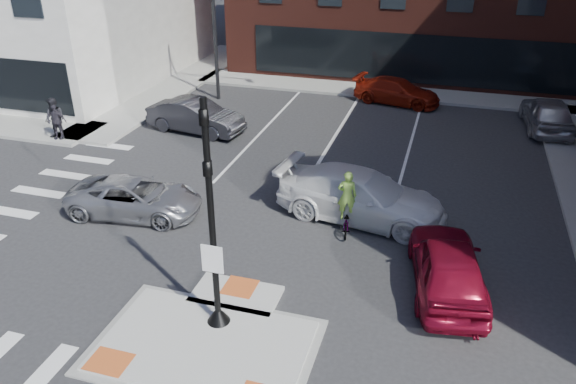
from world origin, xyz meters
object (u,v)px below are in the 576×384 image
(cyclist, at_px, (346,211))
(pedestrian_b, at_px, (56,122))
(pedestrian_a, at_px, (55,119))
(bg_car_red, at_px, (397,91))
(silver_suv, at_px, (135,197))
(bg_car_silver, at_px, (547,113))
(white_pickup, at_px, (361,196))
(bg_car_dark, at_px, (196,116))
(red_sedan, at_px, (448,265))

(cyclist, relative_size, pedestrian_b, 1.33)
(cyclist, height_order, pedestrian_a, cyclist)
(bg_car_red, relative_size, pedestrian_a, 2.46)
(silver_suv, xyz_separation_m, bg_car_silver, (14.56, 13.07, 0.17))
(silver_suv, distance_m, bg_car_red, 16.72)
(pedestrian_a, distance_m, pedestrian_b, 0.14)
(bg_car_red, xyz_separation_m, cyclist, (0.06, -14.10, 0.05))
(cyclist, bearing_deg, white_pickup, -116.96)
(silver_suv, height_order, pedestrian_b, pedestrian_b)
(pedestrian_a, bearing_deg, white_pickup, -11.82)
(bg_car_dark, bearing_deg, white_pickup, -115.82)
(bg_car_red, bearing_deg, red_sedan, -156.80)
(bg_car_dark, distance_m, bg_car_red, 11.18)
(pedestrian_a, height_order, pedestrian_b, pedestrian_a)
(pedestrian_a, bearing_deg, bg_car_dark, 28.32)
(white_pickup, height_order, pedestrian_a, pedestrian_a)
(silver_suv, height_order, bg_car_dark, bg_car_dark)
(white_pickup, height_order, bg_car_red, white_pickup)
(bg_car_dark, bearing_deg, pedestrian_b, 126.28)
(white_pickup, bearing_deg, bg_car_silver, -24.22)
(pedestrian_a, xyz_separation_m, pedestrian_b, (0.00, 0.00, -0.14))
(bg_car_silver, bearing_deg, silver_suv, 37.29)
(white_pickup, bearing_deg, silver_suv, 112.94)
(pedestrian_b, bearing_deg, cyclist, -30.72)
(pedestrian_b, bearing_deg, red_sedan, -34.86)
(silver_suv, xyz_separation_m, red_sedan, (10.59, -1.35, 0.15))
(white_pickup, relative_size, bg_car_silver, 1.22)
(red_sedan, height_order, pedestrian_a, pedestrian_a)
(red_sedan, bearing_deg, cyclist, -44.47)
(bg_car_silver, bearing_deg, cyclist, 54.19)
(white_pickup, relative_size, pedestrian_a, 3.07)
(bg_car_dark, relative_size, cyclist, 2.16)
(bg_car_silver, xyz_separation_m, pedestrian_b, (-21.50, -8.07, 0.15))
(white_pickup, relative_size, cyclist, 2.69)
(white_pickup, relative_size, pedestrian_b, 3.58)
(silver_suv, distance_m, pedestrian_b, 8.56)
(red_sedan, xyz_separation_m, cyclist, (-3.34, 2.34, -0.06))
(silver_suv, height_order, bg_car_red, bg_car_red)
(silver_suv, height_order, bg_car_silver, bg_car_silver)
(pedestrian_b, bearing_deg, silver_suv, -50.73)
(bg_car_silver, height_order, bg_car_red, bg_car_silver)
(red_sedan, relative_size, white_pickup, 0.80)
(white_pickup, height_order, pedestrian_b, pedestrian_b)
(bg_car_silver, bearing_deg, bg_car_dark, 13.04)
(white_pickup, height_order, bg_car_silver, white_pickup)
(bg_car_dark, bearing_deg, silver_suv, -162.00)
(bg_car_dark, xyz_separation_m, pedestrian_b, (-5.50, -2.98, 0.19))
(white_pickup, bearing_deg, cyclist, 171.37)
(silver_suv, relative_size, bg_car_red, 0.99)
(red_sedan, height_order, bg_car_dark, red_sedan)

